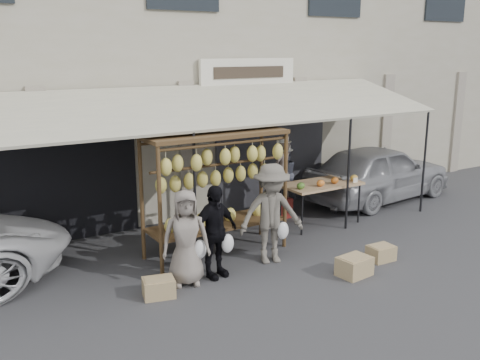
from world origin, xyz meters
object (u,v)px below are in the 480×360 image
Objects in this scene: banana_rack at (217,170)px; sedan at (379,172)px; produce_table at (322,185)px; vendor_left at (283,169)px; customer_mid at (214,232)px; crate_near_b at (381,253)px; crate_far at (159,288)px; crate_near_a at (354,266)px; vendor_right at (285,174)px; customer_right at (271,214)px; customer_left at (186,238)px.

banana_rack reaches higher than sedan.
produce_table is 0.95m from vendor_left.
customer_mid is 3.47× the size of crate_near_b.
sedan reaches higher than crate_far.
produce_table is 0.41× the size of sedan.
crate_near_a is at bearing -40.59° from customer_mid.
customer_right is (-1.80, -2.05, -0.09)m from vendor_right.
vendor_left reaches higher than crate_far.
customer_mid is 2.92× the size of crate_near_a.
crate_near_a is at bearing -118.00° from produce_table.
customer_right reaches higher than vendor_right.
vendor_left is 0.84× the size of customer_left.
customer_mid is at bearing 103.10° from sedan.
crate_near_b is at bearing 75.20° from vendor_left.
sedan reaches higher than produce_table.
banana_rack is at bearing 142.11° from customer_right.
sedan is at bearing 11.78° from banana_rack.
banana_rack is 2.81m from produce_table.
vendor_right is 0.73× the size of customer_mid.
vendor_left is 0.31× the size of sedan.
vendor_right is at bearing 25.33° from customer_mid.
customer_mid is at bearing -159.77° from produce_table.
crate_near_b is 3.99m from crate_far.
vendor_right is at bearing 50.05° from customer_left.
crate_near_a is at bearing -39.11° from customer_right.
crate_near_a is at bearing 88.50° from vendor_right.
banana_rack is 2.87m from crate_near_a.
banana_rack reaches higher than customer_left.
vendor_left is at bearing 116.18° from produce_table.
produce_table is at bearing 62.00° from crate_near_a.
sedan is at bearing 40.05° from crate_near_a.
sedan is (6.19, 1.94, -0.06)m from customer_left.
produce_table is 1.32× the size of vendor_left.
produce_table is 2.77m from crate_near_a.
crate_far is (-2.22, -0.24, -0.74)m from customer_right.
customer_right reaches higher than crate_near_a.
crate_near_a is 0.90m from crate_near_b.
vendor_left reaches higher than produce_table.
customer_mid is at bearing 10.70° from crate_far.
crate_near_b is (2.30, -1.80, -1.43)m from banana_rack.
customer_right is (0.60, -0.83, -0.69)m from banana_rack.
crate_near_a reaches higher than crate_far.
crate_near_b is (3.36, -0.93, -0.63)m from customer_left.
sedan is (3.70, 3.11, 0.55)m from crate_near_a.
crate_far is (-3.91, -2.22, -0.95)m from vendor_left.
customer_mid is 1.26m from crate_far.
banana_rack is at bearing -173.07° from produce_table.
banana_rack is at bearing 33.49° from crate_far.
crate_far is (-4.32, -1.40, -0.72)m from produce_table.
crate_near_b is 0.95× the size of crate_far.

